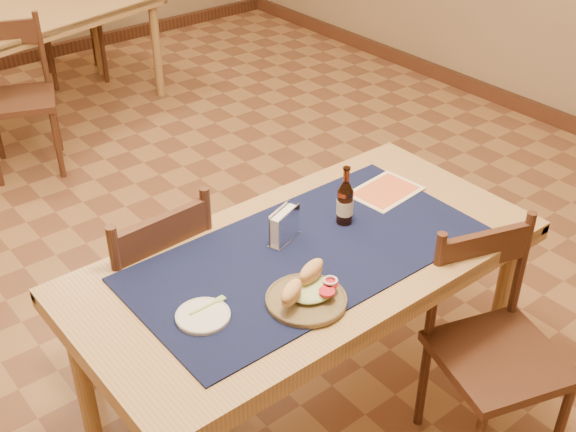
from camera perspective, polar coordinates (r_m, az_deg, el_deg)
room at (r=2.73m, az=-9.64°, el=16.15°), size 6.04×7.04×2.84m
main_table at (r=2.47m, az=1.46°, el=-4.54°), size 1.60×0.80×0.75m
placemat at (r=2.42m, az=1.49°, el=-2.94°), size 1.20×0.60×0.01m
baseboard at (r=3.37m, az=-7.53°, el=-6.37°), size 6.00×7.00×0.10m
back_table at (r=5.14m, az=-19.57°, el=14.15°), size 1.80×1.19×0.75m
chair_main_far at (r=2.75m, az=-10.93°, el=-5.77°), size 0.44×0.44×0.91m
chair_main_near at (r=2.61m, az=15.93°, el=-9.84°), size 0.51×0.51×0.87m
chair_back_near at (r=4.58m, az=-20.60°, el=9.00°), size 0.54×0.54×0.90m
chair_back_far at (r=5.81m, az=-16.96°, el=14.93°), size 0.55×0.55×0.97m
sandwich_plate at (r=2.20m, az=1.50°, el=-6.13°), size 0.25×0.25×0.10m
side_plate at (r=2.17m, az=-6.74°, el=-7.81°), size 0.16×0.16×0.01m
fork at (r=2.19m, az=-6.17°, el=-6.93°), size 0.13×0.02×0.00m
beer_bottle at (r=2.53m, az=4.53°, el=1.07°), size 0.06×0.06×0.22m
napkin_holder at (r=2.44m, az=-0.31°, el=-0.80°), size 0.14×0.09×0.12m
menu_card at (r=2.76m, az=7.70°, el=1.96°), size 0.28×0.22×0.01m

